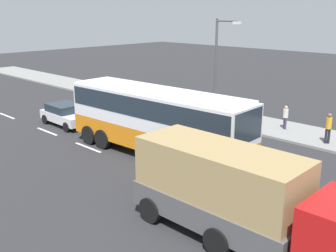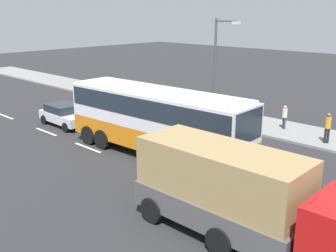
{
  "view_description": "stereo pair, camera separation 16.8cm",
  "coord_description": "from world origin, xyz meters",
  "px_view_note": "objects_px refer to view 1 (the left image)",
  "views": [
    {
      "loc": [
        14.13,
        -14.38,
        7.47
      ],
      "look_at": [
        0.03,
        0.19,
        1.66
      ],
      "focal_mm": 42.78,
      "sensor_mm": 36.0,
      "label": 1
    },
    {
      "loc": [
        14.01,
        -14.49,
        7.47
      ],
      "look_at": [
        0.03,
        0.19,
        1.66
      ],
      "focal_mm": 42.78,
      "sensor_mm": 36.0,
      "label": 2
    }
  ],
  "objects_px": {
    "cargo_truck": "(240,195)",
    "pedestrian_at_crossing": "(286,116)",
    "car_silver_hatch": "(66,114)",
    "pedestrian_near_curb": "(329,126)",
    "street_lamp": "(218,64)",
    "coach_bus": "(157,115)"
  },
  "relations": [
    {
      "from": "coach_bus",
      "to": "pedestrian_at_crossing",
      "type": "xyz_separation_m",
      "value": [
        2.71,
        8.93,
        -1.19
      ]
    },
    {
      "from": "coach_bus",
      "to": "street_lamp",
      "type": "height_order",
      "value": "street_lamp"
    },
    {
      "from": "street_lamp",
      "to": "coach_bus",
      "type": "bearing_deg",
      "value": -78.41
    },
    {
      "from": "car_silver_hatch",
      "to": "pedestrian_near_curb",
      "type": "relative_size",
      "value": 2.29
    },
    {
      "from": "pedestrian_near_curb",
      "to": "street_lamp",
      "type": "relative_size",
      "value": 0.26
    },
    {
      "from": "coach_bus",
      "to": "street_lamp",
      "type": "relative_size",
      "value": 1.6
    },
    {
      "from": "cargo_truck",
      "to": "street_lamp",
      "type": "distance_m",
      "value": 14.78
    },
    {
      "from": "car_silver_hatch",
      "to": "pedestrian_at_crossing",
      "type": "distance_m",
      "value": 14.55
    },
    {
      "from": "coach_bus",
      "to": "cargo_truck",
      "type": "bearing_deg",
      "value": -29.17
    },
    {
      "from": "cargo_truck",
      "to": "pedestrian_near_curb",
      "type": "bearing_deg",
      "value": 99.43
    },
    {
      "from": "cargo_truck",
      "to": "car_silver_hatch",
      "type": "height_order",
      "value": "cargo_truck"
    },
    {
      "from": "coach_bus",
      "to": "street_lamp",
      "type": "bearing_deg",
      "value": 98.97
    },
    {
      "from": "cargo_truck",
      "to": "street_lamp",
      "type": "xyz_separation_m",
      "value": [
        -9.43,
        11.11,
        2.44
      ]
    },
    {
      "from": "car_silver_hatch",
      "to": "pedestrian_near_curb",
      "type": "distance_m",
      "value": 16.69
    },
    {
      "from": "cargo_truck",
      "to": "street_lamp",
      "type": "bearing_deg",
      "value": 129.99
    },
    {
      "from": "pedestrian_near_curb",
      "to": "pedestrian_at_crossing",
      "type": "relative_size",
      "value": 1.16
    },
    {
      "from": "pedestrian_at_crossing",
      "to": "car_silver_hatch",
      "type": "bearing_deg",
      "value": 167.17
    },
    {
      "from": "car_silver_hatch",
      "to": "pedestrian_at_crossing",
      "type": "height_order",
      "value": "pedestrian_at_crossing"
    },
    {
      "from": "cargo_truck",
      "to": "pedestrian_at_crossing",
      "type": "distance_m",
      "value": 13.95
    },
    {
      "from": "car_silver_hatch",
      "to": "pedestrian_near_curb",
      "type": "height_order",
      "value": "pedestrian_near_curb"
    },
    {
      "from": "car_silver_hatch",
      "to": "cargo_truck",
      "type": "bearing_deg",
      "value": -12.09
    },
    {
      "from": "coach_bus",
      "to": "car_silver_hatch",
      "type": "distance_m",
      "value": 8.85
    }
  ]
}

